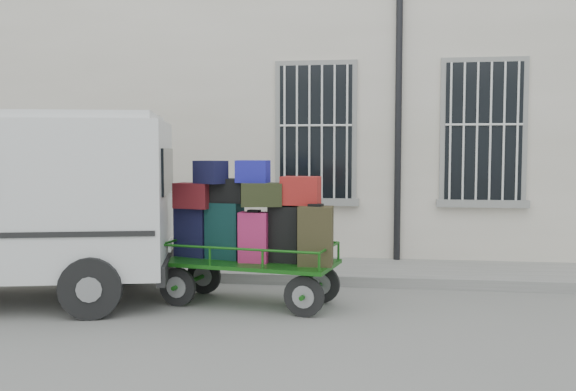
% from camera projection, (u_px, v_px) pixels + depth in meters
% --- Properties ---
extents(ground, '(80.00, 80.00, 0.00)m').
position_uv_depth(ground, '(324.00, 310.00, 7.82)').
color(ground, slate).
rests_on(ground, ground).
extents(building, '(24.00, 5.15, 6.00)m').
position_uv_depth(building, '(348.00, 99.00, 13.04)').
color(building, beige).
rests_on(building, ground).
extents(sidewalk, '(24.00, 1.70, 0.15)m').
position_uv_depth(sidewalk, '(336.00, 271.00, 9.99)').
color(sidewalk, slate).
rests_on(sidewalk, ground).
extents(luggage_cart, '(2.58, 1.35, 1.82)m').
position_uv_depth(luggage_cart, '(250.00, 230.00, 8.04)').
color(luggage_cart, black).
rests_on(luggage_cart, ground).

